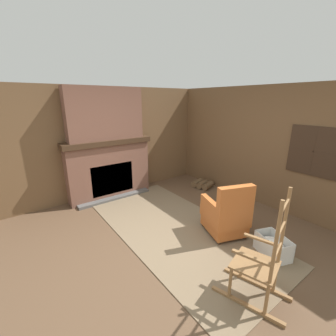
{
  "coord_description": "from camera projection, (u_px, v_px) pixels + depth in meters",
  "views": [
    {
      "loc": [
        2.42,
        -1.83,
        2.18
      ],
      "look_at": [
        -0.95,
        0.66,
        0.9
      ],
      "focal_mm": 24.0,
      "sensor_mm": 36.0,
      "label": 1
    }
  ],
  "objects": [
    {
      "name": "armchair",
      "position": [
        226.0,
        215.0,
        3.7
      ],
      "size": [
        0.83,
        0.78,
        0.95
      ],
      "rotation": [
        0.0,
        0.0,
        2.8
      ],
      "color": "#C6662D",
      "rests_on": "ground"
    },
    {
      "name": "rocking_chair",
      "position": [
        259.0,
        266.0,
        2.45
      ],
      "size": [
        0.89,
        0.63,
        1.34
      ],
      "rotation": [
        0.0,
        0.0,
        3.44
      ],
      "color": "olive",
      "rests_on": "ground"
    },
    {
      "name": "wood_panel_wall_left",
      "position": [
        104.0,
        143.0,
        5.11
      ],
      "size": [
        0.06,
        5.57,
        2.47
      ],
      "color": "brown",
      "rests_on": "ground"
    },
    {
      "name": "chimney_breast",
      "position": [
        105.0,
        114.0,
        4.77
      ],
      "size": [
        0.3,
        1.64,
        1.11
      ],
      "color": "brown",
      "rests_on": "fireplace_hearth"
    },
    {
      "name": "storage_case",
      "position": [
        122.0,
        135.0,
        5.15
      ],
      "size": [
        0.16,
        0.21,
        0.13
      ],
      "color": "gray",
      "rests_on": "fireplace_hearth"
    },
    {
      "name": "firewood_stack",
      "position": [
        202.0,
        184.0,
        5.83
      ],
      "size": [
        0.57,
        0.51,
        0.16
      ],
      "rotation": [
        0.0,
        0.0,
        0.3
      ],
      "color": "brown",
      "rests_on": "ground"
    },
    {
      "name": "wood_panel_wall_back",
      "position": [
        269.0,
        148.0,
        4.59
      ],
      "size": [
        5.57,
        0.09,
        2.47
      ],
      "color": "brown",
      "rests_on": "ground"
    },
    {
      "name": "decorative_plate_on_mantel",
      "position": [
        110.0,
        133.0,
        4.99
      ],
      "size": [
        0.07,
        0.27,
        0.26
      ],
      "color": "gold",
      "rests_on": "fireplace_hearth"
    },
    {
      "name": "ground_plane",
      "position": [
        170.0,
        244.0,
        3.54
      ],
      "size": [
        14.0,
        14.0,
        0.0
      ],
      "primitive_type": "plane",
      "color": "brown"
    },
    {
      "name": "laundry_basket",
      "position": [
        273.0,
        246.0,
        3.24
      ],
      "size": [
        0.55,
        0.45,
        0.3
      ],
      "rotation": [
        0.0,
        0.0,
        -0.35
      ],
      "color": "white",
      "rests_on": "ground"
    },
    {
      "name": "area_rug",
      "position": [
        175.0,
        227.0,
        3.98
      ],
      "size": [
        3.82,
        1.81,
        0.01
      ],
      "color": "#7A664C",
      "rests_on": "ground"
    },
    {
      "name": "oil_lamp_vase",
      "position": [
        91.0,
        137.0,
        4.74
      ],
      "size": [
        0.11,
        0.11,
        0.22
      ],
      "color": "#99B29E",
      "rests_on": "fireplace_hearth"
    },
    {
      "name": "fireplace_hearth",
      "position": [
        110.0,
        169.0,
        5.12
      ],
      "size": [
        0.55,
        1.96,
        1.34
      ],
      "color": "brown",
      "rests_on": "ground"
    }
  ]
}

